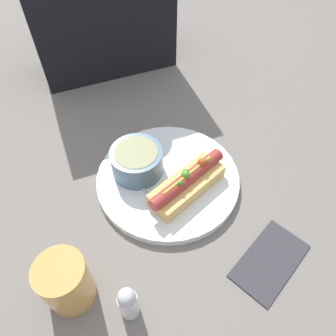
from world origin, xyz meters
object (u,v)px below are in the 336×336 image
Objects in this scene: hot_dog at (187,183)px; spoon at (129,174)px; soup_bowl at (137,160)px; salt_shaker at (128,303)px; drinking_glass at (66,282)px.

hot_dog reaches higher than spoon.
soup_bowl is at bearing 109.47° from hot_dog.
spoon is at bearing -166.29° from soup_bowl.
salt_shaker is at bearing 144.60° from spoon.
spoon is 0.26m from salt_shaker.
soup_bowl is 1.06× the size of drinking_glass.
hot_dog is 0.24m from salt_shaker.
spoon is 2.04× the size of salt_shaker.
soup_bowl is 0.26m from drinking_glass.
spoon is (-0.09, 0.08, -0.02)m from hot_dog.
soup_bowl reaches higher than spoon.
soup_bowl is at bearing -94.24° from spoon.
drinking_glass is (-0.18, -0.19, 0.00)m from soup_bowl.
drinking_glass reaches higher than salt_shaker.
soup_bowl is 0.27m from salt_shaker.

